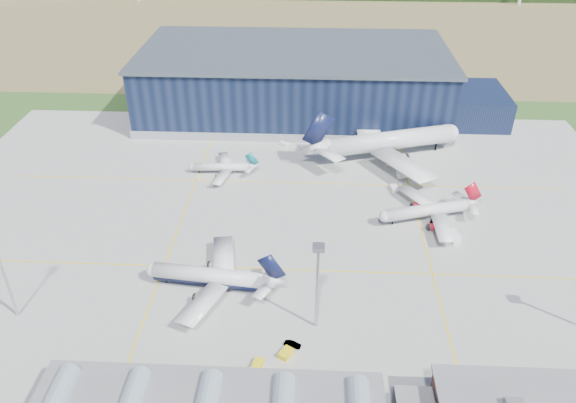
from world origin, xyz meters
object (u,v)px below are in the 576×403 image
object	(u,v)px
light_mast_center	(318,274)
airliner_navy	(208,269)
gse_cart_b	(284,144)
airliner_widebody	(390,132)
airliner_red	(427,205)
car_b	(292,344)
light_mast_west	(0,264)
gse_tug_a	(258,365)
airliner_regional	(221,163)
gse_van_b	(454,236)
gse_cart_a	(394,188)
hangar	(301,84)
gse_tug_c	(337,150)
gse_tug_b	(286,354)

from	to	relation	value
light_mast_center	airliner_navy	size ratio (longest dim) A/B	0.63
gse_cart_b	airliner_widebody	bearing A→B (deg)	-66.69
airliner_red	car_b	size ratio (longest dim) A/B	8.78
light_mast_west	light_mast_center	size ratio (longest dim) A/B	1.00
airliner_widebody	gse_tug_a	xyz separation A→B (m)	(-37.18, -97.76, -9.08)
light_mast_center	airliner_regional	xyz separation A→B (m)	(-32.40, 70.00, -11.53)
gse_van_b	gse_tug_a	bearing A→B (deg)	-151.74
airliner_regional	gse_cart_a	size ratio (longest dim) A/B	7.13
hangar	gse_tug_a	size ratio (longest dim) A/B	44.21
airliner_red	gse_van_b	size ratio (longest dim) A/B	6.75
gse_cart_b	gse_tug_c	bearing A→B (deg)	-67.54
gse_tug_b	gse_tug_c	distance (m)	98.30
airliner_navy	gse_van_b	xyz separation A→B (m)	(64.98, 23.64, -4.79)
airliner_widebody	airliner_regional	bearing A→B (deg)	176.65
gse_van_b	gse_cart_b	world-z (taller)	gse_van_b
gse_tug_a	car_b	distance (m)	9.47
hangar	light_mast_west	world-z (taller)	hangar
airliner_widebody	gse_tug_b	bearing A→B (deg)	-126.38
hangar	gse_cart_b	distance (m)	34.99
car_b	gse_van_b	bearing A→B (deg)	-29.42
airliner_navy	gse_cart_b	world-z (taller)	airliner_navy
airliner_navy	gse_tug_c	world-z (taller)	airliner_navy
light_mast_center	gse_tug_a	size ratio (longest dim) A/B	7.01
light_mast_west	airliner_navy	xyz separation A→B (m)	(43.41, 12.18, -9.53)
gse_tug_b	light_mast_west	bearing A→B (deg)	-157.16
light_mast_west	gse_tug_a	size ratio (longest dim) A/B	7.01
gse_tug_c	gse_van_b	bearing A→B (deg)	-37.39
airliner_red	gse_tug_a	distance (m)	72.80
hangar	gse_cart_a	size ratio (longest dim) A/B	43.14
hangar	airliner_regional	bearing A→B (deg)	-114.70
light_mast_west	airliner_navy	world-z (taller)	light_mast_west
car_b	airliner_regional	bearing A→B (deg)	35.99
airliner_red	gse_cart_a	distance (m)	18.82
hangar	gse_tug_b	bearing A→B (deg)	-89.65
airliner_navy	light_mast_west	bearing A→B (deg)	22.19
gse_tug_c	car_b	world-z (taller)	gse_tug_c
hangar	airliner_regional	xyz separation A→B (m)	(-25.21, -54.80, -7.71)
gse_tug_c	gse_cart_b	xyz separation A→B (m)	(-19.52, 3.95, 0.04)
airliner_regional	gse_tug_b	distance (m)	83.55
airliner_regional	car_b	distance (m)	81.31
airliner_red	gse_tug_b	bearing A→B (deg)	38.21
gse_tug_a	gse_cart_b	bearing A→B (deg)	104.48
gse_cart_a	car_b	distance (m)	74.51
hangar	gse_cart_a	distance (m)	71.46
light_mast_center	gse_cart_b	bearing A→B (deg)	97.75
light_mast_west	car_b	size ratio (longest dim) A/B	6.15
light_mast_west	airliner_regional	world-z (taller)	light_mast_west
hangar	airliner_widebody	world-z (taller)	hangar
airliner_widebody	gse_cart_b	bearing A→B (deg)	151.42
light_mast_west	airliner_regional	size ratio (longest dim) A/B	0.96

